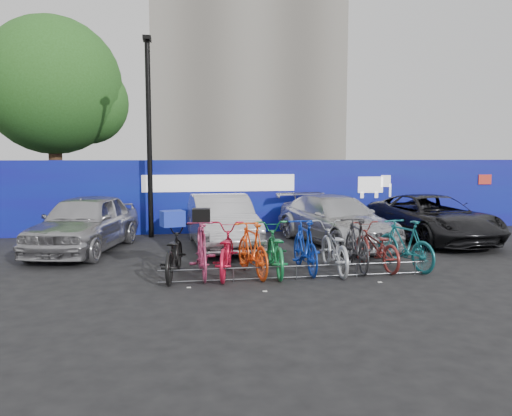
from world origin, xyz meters
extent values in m
plane|color=black|center=(0.00, 0.00, 0.00)|extent=(100.00, 100.00, 0.00)
cube|color=#0A2394|center=(0.00, 6.00, 1.20)|extent=(22.00, 0.15, 2.40)
cube|color=white|center=(-1.00, 5.90, 1.65)|extent=(5.00, 0.02, 0.55)
cube|color=white|center=(4.20, 5.90, 1.55)|extent=(1.20, 0.02, 0.90)
cube|color=red|center=(8.50, 5.90, 1.70)|extent=(0.50, 0.02, 0.35)
cylinder|color=#382314|center=(-7.00, 10.00, 2.00)|extent=(0.50, 0.50, 4.00)
sphere|color=#245219|center=(-7.00, 10.00, 5.20)|extent=(5.20, 5.20, 5.20)
sphere|color=#245219|center=(-5.80, 10.30, 4.60)|extent=(3.20, 3.20, 3.20)
cylinder|color=black|center=(-3.20, 5.40, 3.00)|extent=(0.16, 0.16, 6.00)
cube|color=black|center=(-3.20, 5.40, 6.05)|extent=(0.25, 0.50, 0.12)
cylinder|color=#595B60|center=(0.00, -0.60, 0.28)|extent=(5.60, 0.03, 0.03)
cylinder|color=#595B60|center=(0.00, -0.60, 0.05)|extent=(5.60, 0.03, 0.03)
cylinder|color=#595B60|center=(-2.60, -0.60, 0.14)|extent=(0.03, 0.03, 0.28)
cylinder|color=#595B60|center=(-1.30, -0.60, 0.14)|extent=(0.03, 0.03, 0.28)
cylinder|color=#595B60|center=(0.00, -0.60, 0.14)|extent=(0.03, 0.03, 0.28)
cylinder|color=#595B60|center=(1.30, -0.60, 0.14)|extent=(0.03, 0.03, 0.28)
cylinder|color=#595B60|center=(2.60, -0.60, 0.14)|extent=(0.03, 0.03, 0.28)
imported|color=#A4A3A8|center=(-4.81, 3.28, 0.77)|extent=(2.79, 4.80, 1.54)
imported|color=silver|center=(-1.18, 3.31, 0.73)|extent=(1.81, 4.50, 1.45)
imported|color=silver|center=(2.13, 3.34, 0.69)|extent=(3.01, 5.10, 1.39)
imported|color=black|center=(5.11, 3.37, 0.69)|extent=(2.61, 5.08, 1.37)
imported|color=black|center=(-2.49, -0.02, 0.54)|extent=(0.97, 2.13, 1.08)
imported|color=#C23C6A|center=(-1.90, -0.03, 0.59)|extent=(0.60, 1.96, 1.17)
imported|color=red|center=(-1.40, -0.03, 0.55)|extent=(1.10, 2.18, 1.09)
imported|color=#FF4E12|center=(-0.84, -0.11, 0.57)|extent=(0.86, 1.97, 1.15)
imported|color=#167D3D|center=(-0.34, -0.03, 0.54)|extent=(0.84, 2.09, 1.08)
imported|color=#0D2DA3|center=(0.34, 0.02, 0.58)|extent=(0.56, 1.93, 1.15)
imported|color=#B0B4B8|center=(0.97, -0.04, 0.54)|extent=(0.81, 2.09, 1.08)
imported|color=#29292C|center=(1.53, 0.05, 0.58)|extent=(0.74, 1.98, 1.16)
imported|color=maroon|center=(2.00, 0.10, 0.51)|extent=(0.91, 1.99, 1.01)
imported|color=#176870|center=(2.63, -0.04, 0.56)|extent=(1.00, 1.95, 1.13)
cube|color=#1A32C5|center=(-2.49, -0.02, 1.24)|extent=(0.54, 0.47, 0.33)
cube|color=black|center=(-1.90, -0.03, 1.31)|extent=(0.39, 0.36, 0.27)
camera|label=1|loc=(-2.42, -10.38, 2.52)|focal=35.00mm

